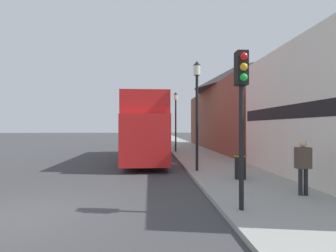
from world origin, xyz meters
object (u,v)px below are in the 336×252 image
parked_car_ahead_of_bus (157,142)px  pedestrian_nearest (303,162)px  traffic_signal (242,94)px  lamp_post_second (176,111)px  tour_bus (146,132)px  lamp_post_nearest (197,96)px  litter_bin (240,166)px

parked_car_ahead_of_bus → pedestrian_nearest: (3.93, -18.69, 0.47)m
traffic_signal → lamp_post_second: bearing=90.3°
tour_bus → traffic_signal: (2.49, -11.40, 1.20)m
traffic_signal → lamp_post_nearest: (-0.05, 5.87, 0.64)m
litter_bin → traffic_signal: bearing=-109.0°
traffic_signal → lamp_post_nearest: bearing=90.5°
pedestrian_nearest → tour_bus: bearing=115.5°
parked_car_ahead_of_bus → lamp_post_nearest: bearing=-82.4°
tour_bus → lamp_post_nearest: (2.44, -5.52, 1.84)m
lamp_post_nearest → lamp_post_second: size_ratio=1.03×
pedestrian_nearest → lamp_post_nearest: lamp_post_nearest is taller
lamp_post_nearest → lamp_post_second: lamp_post_nearest is taller
parked_car_ahead_of_bus → pedestrian_nearest: pedestrian_nearest is taller
lamp_post_nearest → lamp_post_second: 9.78m
tour_bus → lamp_post_second: size_ratio=2.20×
tour_bus → parked_car_ahead_of_bus: tour_bus is taller
tour_bus → litter_bin: size_ratio=11.60×
tour_bus → traffic_signal: 11.73m
tour_bus → lamp_post_second: lamp_post_second is taller
parked_car_ahead_of_bus → traffic_signal: (1.59, -19.94, 2.35)m
pedestrian_nearest → traffic_signal: (-2.35, -1.25, 1.88)m
tour_bus → litter_bin: (3.81, -7.57, -1.19)m
lamp_post_second → litter_bin: (1.40, -11.82, -2.92)m
traffic_signal → pedestrian_nearest: bearing=28.0°
litter_bin → lamp_post_nearest: bearing=123.8°
tour_bus → lamp_post_nearest: size_ratio=2.13×
parked_car_ahead_of_bus → lamp_post_second: bearing=-69.3°
tour_bus → parked_car_ahead_of_bus: (0.91, 8.55, -1.15)m
pedestrian_nearest → litter_bin: size_ratio=1.76×
parked_car_ahead_of_bus → pedestrian_nearest: bearing=-76.7°
pedestrian_nearest → lamp_post_nearest: 5.79m
pedestrian_nearest → lamp_post_second: size_ratio=0.33×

